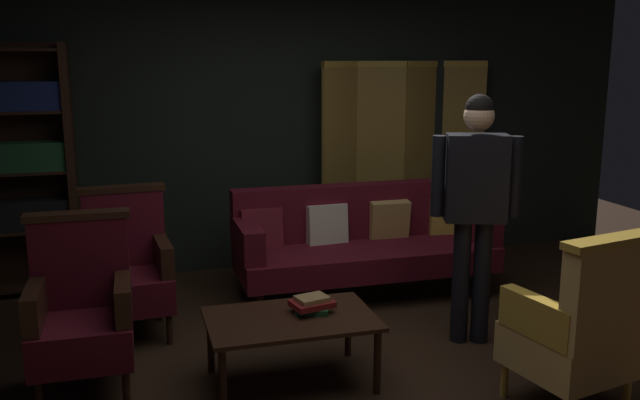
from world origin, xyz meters
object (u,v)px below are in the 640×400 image
Objects in this scene: bookshelf at (17,165)px; standing_figure at (475,196)px; armchair_gilt_accent at (579,328)px; book_green_cloth at (312,309)px; coffee_table at (291,324)px; book_red_leather at (312,304)px; armchair_wing_right at (128,267)px; book_tan_leather at (312,299)px; folding_screen at (401,158)px; armchair_wing_left at (82,310)px; velvet_couch at (362,239)px.

bookshelf is 3.62m from standing_figure.
armchair_gilt_accent is 1.52m from book_green_cloth.
coffee_table is 0.18m from book_red_leather.
armchair_gilt_accent is at bearing -31.85° from book_green_cloth.
armchair_wing_right is 1.47m from book_tan_leather.
bookshelf is 2.92m from book_green_cloth.
bookshelf is 1.51m from armchair_wing_right.
folding_screen is 3.10m from armchair_gilt_accent.
armchair_wing_left is at bearing 167.12° from coffee_table.
folding_screen reaches higher than book_tan_leather.
book_green_cloth is 1.06× the size of book_tan_leather.
velvet_couch is 1.73m from coffee_table.
bookshelf is at bearing 131.57° from book_tan_leather.
book_green_cloth is (-1.19, -0.22, -0.59)m from standing_figure.
book_red_leather is at bearing -169.47° from standing_figure.
bookshelf reaches higher than book_red_leather.
velvet_couch is (2.70, -0.74, -0.62)m from bookshelf.
folding_screen is 3.40m from bookshelf.
book_green_cloth is at bearing 90.00° from book_tan_leather.
bookshelf is at bearing -177.90° from folding_screen.
book_green_cloth is at bearing 90.00° from book_red_leather.
bookshelf is at bearing 131.57° from book_red_leather.
velvet_couch is 10.82× the size of book_green_cloth.
bookshelf reaches higher than book_green_cloth.
coffee_table is at bearing -12.88° from armchair_wing_left.
book_green_cloth is at bearing -9.73° from armchair_wing_left.
armchair_gilt_accent is at bearing -42.69° from bookshelf.
armchair_wing_right reaches higher than book_green_cloth.
velvet_couch is at bearing 56.42° from coffee_table.
standing_figure reaches higher than armchair_wing_right.
bookshelf is 1.97× the size of armchair_wing_left.
armchair_wing_right is at bearing 136.41° from book_green_cloth.
folding_screen is 1.83× the size of armchair_wing_left.
coffee_table is at bearing -51.23° from bookshelf.
standing_figure is at bearing 11.23° from coffee_table.
bookshelf reaches higher than standing_figure.
folding_screen is 0.93× the size of bookshelf.
armchair_gilt_accent is 4.25× the size of book_red_leather.
book_tan_leather is (-1.19, -0.22, -0.52)m from standing_figure.
folding_screen is 0.90× the size of velvet_couch.
book_red_leather is at bearing 90.00° from book_tan_leather.
bookshelf is at bearing 128.77° from coffee_table.
book_green_cloth is 0.80× the size of book_red_leather.
armchair_wing_left is 5.62× the size of book_tan_leather.
armchair_gilt_accent is 5.31× the size of book_green_cloth.
armchair_wing_left is at bearing 170.27° from book_tan_leather.
book_green_cloth is (1.33, -0.23, -0.05)m from armchair_wing_left.
standing_figure is at bearing -31.81° from bookshelf.
book_red_leather is at bearing 148.15° from armchair_gilt_accent.
book_green_cloth is at bearing -120.20° from velvet_couch.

